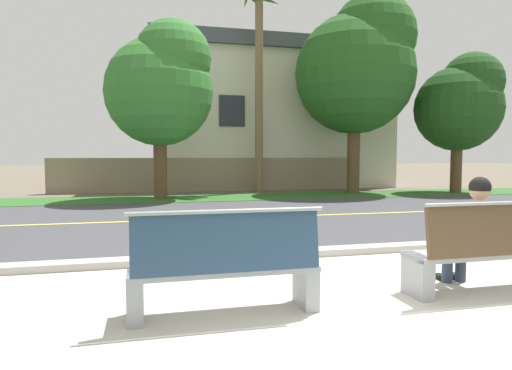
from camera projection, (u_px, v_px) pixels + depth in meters
ground_plane at (228, 211)px, 11.90m from camera, size 140.00×140.00×0.00m
sidewalk_pavement at (359, 299)px, 4.53m from camera, size 44.00×3.60×0.01m
curb_edge at (297, 253)px, 6.42m from camera, size 44.00×0.30×0.11m
street_asphalt at (239, 218)px, 10.44m from camera, size 52.00×8.00×0.01m
road_centre_line at (239, 218)px, 10.44m from camera, size 48.00×0.14×0.01m
far_verge_grass at (209, 198)px, 15.54m from camera, size 48.00×2.80×0.02m
bench_left at (226, 268)px, 4.01m from camera, size 1.74×0.48×1.01m
bench_right at (488, 252)px, 4.68m from camera, size 1.74×0.48×1.01m
seated_person_white at (472, 229)px, 4.81m from camera, size 0.52×0.68×1.25m
shade_tree_far_left at (163, 84)px, 14.81m from camera, size 3.64×3.64×6.00m
shade_tree_left at (359, 65)px, 17.41m from camera, size 4.72×4.72×7.79m
shade_tree_centre at (461, 102)px, 17.50m from camera, size 3.36×3.36×5.55m
palm_tree_tall at (259, 20)px, 17.60m from camera, size 2.09×1.98×8.63m
garden_wall at (213, 174)px, 18.59m from camera, size 13.00×0.36×1.40m
house_across_street at (267, 118)px, 22.29m from camera, size 11.67×6.91×6.75m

